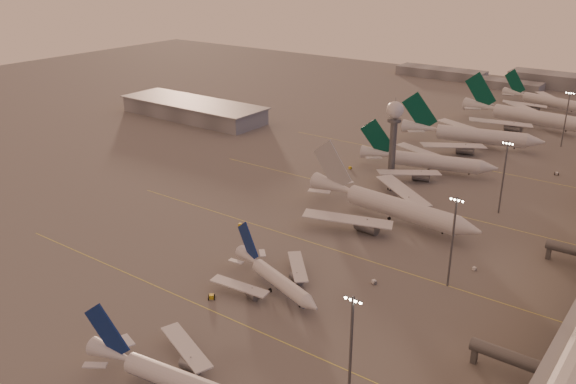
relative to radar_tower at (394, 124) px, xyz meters
The scene contains 23 objects.
ground 121.92m from the radar_tower, 92.39° to the right, with size 700.00×700.00×0.00m, color #555353.
taxiway_markings 71.83m from the radar_tower, 68.66° to the right, with size 180.00×185.25×0.02m.
hangar 127.68m from the radar_tower, behind, with size 82.00×27.00×8.50m.
radar_tower is the anchor object (origin of this frame).
mast_a 131.38m from the radar_tower, 66.17° to the right, with size 3.60×0.56×25.00m.
mast_b 82.32m from the radar_tower, 52.43° to the right, with size 3.60×0.56×25.00m.
mast_c 46.66m from the radar_tower, 12.53° to the right, with size 3.60×0.56×25.00m.
mast_d 91.11m from the radar_tower, 61.74° to the left, with size 3.60×0.56×25.00m.
distant_horizon 205.86m from the radar_tower, 90.67° to the left, with size 165.00×37.50×9.00m.
narrowbody_near 139.54m from the radar_tower, 80.88° to the right, with size 39.95×31.68×15.66m.
narrowbody_mid 96.22m from the radar_tower, 80.68° to the right, with size 34.28×26.88×13.92m.
widebody_white 44.90m from the radar_tower, 62.99° to the right, with size 62.88×50.17×22.12m.
greentail_a 23.71m from the radar_tower, 55.85° to the left, with size 52.86×42.15×19.60m.
greentail_b 59.52m from the radar_tower, 79.49° to the left, with size 61.37×49.02×22.63m.
greentail_c 106.88m from the radar_tower, 78.89° to the left, with size 66.16×53.20×24.04m.
greentail_d 150.92m from the radar_tower, 83.26° to the left, with size 51.05×40.70×18.95m.
gsv_tug_mid 108.11m from the radar_tower, 87.34° to the right, with size 4.29×4.49×1.11m.
gsv_truck_b 85.47m from the radar_tower, 65.49° to the right, with size 5.80×3.86×2.20m.
gsv_truck_c 73.54m from the radar_tower, 103.78° to the right, with size 5.69×3.42×2.17m.
gsv_catering_b 77.13m from the radar_tower, 45.04° to the right, with size 4.67×3.12×3.53m.
gsv_tug_far 24.80m from the radar_tower, 62.92° to the right, with size 3.60×4.30×1.06m.
gsv_truck_d 26.38m from the radar_tower, behind, with size 3.15×5.34×2.03m.
gsv_tug_hangar 68.05m from the radar_tower, 38.27° to the left, with size 3.96×2.87×1.02m.
Camera 1 is at (103.24, -81.00, 80.99)m, focal length 38.00 mm.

